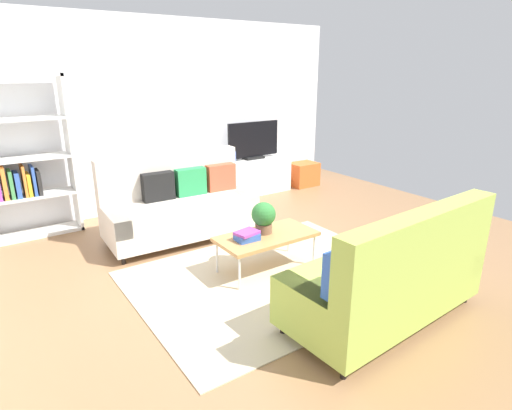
{
  "coord_description": "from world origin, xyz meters",
  "views": [
    {
      "loc": [
        -2.58,
        -3.58,
        2.17
      ],
      "look_at": [
        0.03,
        0.23,
        0.65
      ],
      "focal_mm": 29.52,
      "sensor_mm": 36.0,
      "label": 1
    }
  ],
  "objects_px": {
    "couch_green": "(389,276)",
    "vase_0": "(223,158)",
    "couch_beige": "(179,205)",
    "storage_trunk": "(303,174)",
    "tv": "(253,141)",
    "tv_console": "(253,176)",
    "bottle_0": "(234,156)",
    "potted_plant": "(264,217)",
    "coffee_table": "(267,237)",
    "bookshelf": "(24,164)",
    "table_book_0": "(247,238)"
  },
  "relations": [
    {
      "from": "potted_plant",
      "to": "bottle_0",
      "type": "distance_m",
      "value": 2.73
    },
    {
      "from": "couch_green",
      "to": "potted_plant",
      "type": "height_order",
      "value": "couch_green"
    },
    {
      "from": "couch_green",
      "to": "storage_trunk",
      "type": "distance_m",
      "value": 4.57
    },
    {
      "from": "couch_green",
      "to": "tv",
      "type": "bearing_deg",
      "value": 69.41
    },
    {
      "from": "potted_plant",
      "to": "table_book_0",
      "type": "relative_size",
      "value": 1.46
    },
    {
      "from": "couch_green",
      "to": "coffee_table",
      "type": "xyz_separation_m",
      "value": [
        -0.29,
        1.42,
        -0.05
      ]
    },
    {
      "from": "potted_plant",
      "to": "couch_beige",
      "type": "bearing_deg",
      "value": 106.21
    },
    {
      "from": "couch_green",
      "to": "storage_trunk",
      "type": "bearing_deg",
      "value": 55.83
    },
    {
      "from": "tv",
      "to": "storage_trunk",
      "type": "bearing_deg",
      "value": -4.16
    },
    {
      "from": "couch_beige",
      "to": "bookshelf",
      "type": "bearing_deg",
      "value": -34.28
    },
    {
      "from": "couch_green",
      "to": "vase_0",
      "type": "relative_size",
      "value": 14.73
    },
    {
      "from": "couch_green",
      "to": "bottle_0",
      "type": "distance_m",
      "value": 4.07
    },
    {
      "from": "coffee_table",
      "to": "tv",
      "type": "xyz_separation_m",
      "value": [
        1.56,
        2.56,
        0.56
      ]
    },
    {
      "from": "bookshelf",
      "to": "storage_trunk",
      "type": "distance_m",
      "value": 4.7
    },
    {
      "from": "bookshelf",
      "to": "bottle_0",
      "type": "distance_m",
      "value": 3.15
    },
    {
      "from": "coffee_table",
      "to": "bottle_0",
      "type": "height_order",
      "value": "bottle_0"
    },
    {
      "from": "coffee_table",
      "to": "tv",
      "type": "distance_m",
      "value": 3.05
    },
    {
      "from": "couch_beige",
      "to": "bookshelf",
      "type": "relative_size",
      "value": 0.92
    },
    {
      "from": "couch_beige",
      "to": "table_book_0",
      "type": "bearing_deg",
      "value": 97.15
    },
    {
      "from": "vase_0",
      "to": "bottle_0",
      "type": "height_order",
      "value": "bottle_0"
    },
    {
      "from": "tv_console",
      "to": "table_book_0",
      "type": "xyz_separation_m",
      "value": [
        -1.82,
        -2.58,
        0.12
      ]
    },
    {
      "from": "tv_console",
      "to": "potted_plant",
      "type": "relative_size",
      "value": 3.99
    },
    {
      "from": "coffee_table",
      "to": "potted_plant",
      "type": "distance_m",
      "value": 0.23
    },
    {
      "from": "tv",
      "to": "table_book_0",
      "type": "xyz_separation_m",
      "value": [
        -1.82,
        -2.56,
        -0.51
      ]
    },
    {
      "from": "tv",
      "to": "vase_0",
      "type": "height_order",
      "value": "tv"
    },
    {
      "from": "tv_console",
      "to": "bookshelf",
      "type": "bearing_deg",
      "value": 179.68
    },
    {
      "from": "tv",
      "to": "vase_0",
      "type": "xyz_separation_m",
      "value": [
        -0.58,
        0.07,
        -0.25
      ]
    },
    {
      "from": "couch_beige",
      "to": "potted_plant",
      "type": "relative_size",
      "value": 5.5
    },
    {
      "from": "couch_green",
      "to": "vase_0",
      "type": "bearing_deg",
      "value": 77.43
    },
    {
      "from": "table_book_0",
      "to": "bottle_0",
      "type": "relative_size",
      "value": 1.35
    },
    {
      "from": "couch_green",
      "to": "coffee_table",
      "type": "height_order",
      "value": "couch_green"
    },
    {
      "from": "tv_console",
      "to": "bottle_0",
      "type": "xyz_separation_m",
      "value": [
        -0.41,
        -0.04,
        0.41
      ]
    },
    {
      "from": "couch_green",
      "to": "vase_0",
      "type": "height_order",
      "value": "couch_green"
    },
    {
      "from": "couch_green",
      "to": "tv",
      "type": "distance_m",
      "value": 4.21
    },
    {
      "from": "storage_trunk",
      "to": "vase_0",
      "type": "bearing_deg",
      "value": 174.9
    },
    {
      "from": "couch_beige",
      "to": "couch_green",
      "type": "height_order",
      "value": "same"
    },
    {
      "from": "storage_trunk",
      "to": "vase_0",
      "type": "xyz_separation_m",
      "value": [
        -1.68,
        0.15,
        0.49
      ]
    },
    {
      "from": "bottle_0",
      "to": "tv",
      "type": "bearing_deg",
      "value": 2.83
    },
    {
      "from": "couch_green",
      "to": "tv_console",
      "type": "distance_m",
      "value": 4.2
    },
    {
      "from": "vase_0",
      "to": "couch_green",
      "type": "bearing_deg",
      "value": -99.71
    },
    {
      "from": "bookshelf",
      "to": "table_book_0",
      "type": "height_order",
      "value": "bookshelf"
    },
    {
      "from": "potted_plant",
      "to": "coffee_table",
      "type": "bearing_deg",
      "value": -97.23
    },
    {
      "from": "couch_beige",
      "to": "tv",
      "type": "xyz_separation_m",
      "value": [
        1.94,
        1.14,
        0.5
      ]
    },
    {
      "from": "tv_console",
      "to": "storage_trunk",
      "type": "bearing_deg",
      "value": -5.19
    },
    {
      "from": "storage_trunk",
      "to": "couch_beige",
      "type": "bearing_deg",
      "value": -160.84
    },
    {
      "from": "table_book_0",
      "to": "vase_0",
      "type": "relative_size",
      "value": 1.82
    },
    {
      "from": "couch_beige",
      "to": "storage_trunk",
      "type": "relative_size",
      "value": 3.71
    },
    {
      "from": "tv",
      "to": "table_book_0",
      "type": "bearing_deg",
      "value": -125.35
    },
    {
      "from": "couch_beige",
      "to": "couch_green",
      "type": "relative_size",
      "value": 0.99
    },
    {
      "from": "coffee_table",
      "to": "table_book_0",
      "type": "bearing_deg",
      "value": -179.28
    }
  ]
}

